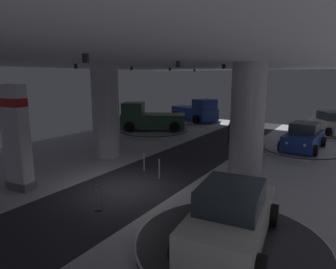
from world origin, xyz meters
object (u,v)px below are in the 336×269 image
at_px(display_car_far_right, 303,137).
at_px(pickup_truck_deep_left, 196,112).
at_px(pickup_truck_far_left, 150,119).
at_px(display_platform_near_right, 230,246).
at_px(column_left, 106,112).
at_px(display_platform_deep_right, 331,134).
at_px(display_platform_far_right, 302,151).
at_px(display_platform_deep_left, 194,122).
at_px(brand_sign_pylon, 16,137).
at_px(column_right, 247,123).
at_px(display_car_near_right, 231,216).
at_px(visitor_walking_near, 230,130).
at_px(display_car_deep_right, 332,123).
at_px(display_platform_far_left, 153,132).

relative_size(display_car_far_right, pickup_truck_deep_left, 0.76).
bearing_deg(pickup_truck_far_left, display_platform_near_right, -46.83).
xyz_separation_m(column_left, display_platform_deep_right, (11.23, 14.20, -2.57)).
bearing_deg(display_platform_near_right, display_platform_far_right, 89.95).
height_order(display_platform_far_right, pickup_truck_far_left, pickup_truck_far_left).
height_order(display_platform_near_right, display_platform_deep_left, display_platform_near_right).
bearing_deg(pickup_truck_deep_left, display_platform_near_right, -60.55).
height_order(brand_sign_pylon, display_platform_deep_right, brand_sign_pylon).
relative_size(display_platform_far_right, display_car_far_right, 1.10).
bearing_deg(column_right, display_platform_deep_left, 125.62).
relative_size(brand_sign_pylon, display_platform_far_right, 0.96).
bearing_deg(display_car_near_right, display_car_far_right, 89.95).
distance_m(pickup_truck_deep_left, visitor_walking_near, 8.77).
relative_size(display_platform_near_right, display_platform_deep_right, 1.09).
height_order(display_platform_far_right, pickup_truck_deep_left, pickup_truck_deep_left).
height_order(column_left, pickup_truck_deep_left, column_left).
height_order(brand_sign_pylon, display_car_near_right, brand_sign_pylon).
xyz_separation_m(display_platform_far_right, display_car_near_right, (-0.01, -13.00, 0.98)).
relative_size(column_right, pickup_truck_deep_left, 0.97).
height_order(display_car_deep_right, pickup_truck_far_left, pickup_truck_far_left).
relative_size(display_car_near_right, display_car_deep_right, 0.97).
relative_size(pickup_truck_deep_left, display_car_deep_right, 1.26).
height_order(display_platform_deep_left, pickup_truck_far_left, pickup_truck_far_left).
relative_size(display_platform_deep_left, visitor_walking_near, 3.57).
height_order(column_left, brand_sign_pylon, column_left).
xyz_separation_m(display_car_near_right, display_car_deep_right, (1.16, 19.87, -0.03)).
bearing_deg(display_car_deep_right, display_platform_deep_right, -57.16).
bearing_deg(brand_sign_pylon, pickup_truck_far_left, 100.85).
bearing_deg(display_car_deep_right, display_car_near_right, -93.34).
height_order(display_platform_deep_right, display_platform_far_left, display_platform_far_left).
bearing_deg(display_platform_far_right, visitor_walking_near, 174.59).
relative_size(display_platform_far_right, pickup_truck_deep_left, 0.83).
relative_size(display_car_deep_right, display_platform_far_left, 0.77).
xyz_separation_m(display_platform_deep_left, display_car_deep_right, (12.60, -0.04, 0.92)).
height_order(pickup_truck_deep_left, pickup_truck_far_left, pickup_truck_far_left).
height_order(display_car_near_right, visitor_walking_near, display_car_near_right).
xyz_separation_m(display_platform_deep_right, display_platform_far_left, (-12.90, -6.86, 0.03)).
relative_size(display_car_far_right, display_platform_near_right, 0.81).
distance_m(column_right, brand_sign_pylon, 10.23).
bearing_deg(display_platform_far_right, column_right, -103.06).
xyz_separation_m(column_left, display_platform_far_right, (10.06, 7.35, -2.61)).
distance_m(brand_sign_pylon, display_car_near_right, 9.57).
bearing_deg(pickup_truck_deep_left, display_car_deep_right, 0.44).
height_order(brand_sign_pylon, pickup_truck_far_left, brand_sign_pylon).
bearing_deg(display_platform_deep_left, display_car_far_right, -31.00).
height_order(column_right, display_platform_far_left, column_right).
bearing_deg(display_platform_deep_right, display_car_far_right, -99.72).
distance_m(display_platform_far_right, pickup_truck_far_left, 12.07).
xyz_separation_m(column_left, brand_sign_pylon, (0.56, -5.97, -0.40)).
bearing_deg(display_platform_far_right, display_car_deep_right, 80.48).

